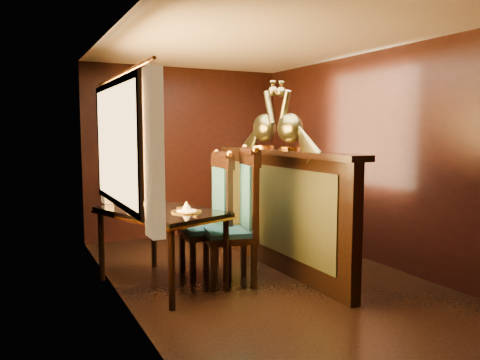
{
  "coord_description": "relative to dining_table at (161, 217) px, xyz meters",
  "views": [
    {
      "loc": [
        -2.4,
        -4.15,
        1.57
      ],
      "look_at": [
        -0.15,
        0.37,
        1.04
      ],
      "focal_mm": 35.0,
      "sensor_mm": 36.0,
      "label": 1
    }
  ],
  "objects": [
    {
      "name": "peacock_right",
      "position": [
        1.38,
        0.33,
        1.04
      ],
      "size": [
        0.25,
        0.66,
        0.78
      ],
      "primitive_type": null,
      "color": "#184935",
      "rests_on": "partition"
    },
    {
      "name": "ground",
      "position": [
        1.05,
        -0.35,
        -0.71
      ],
      "size": [
        5.0,
        5.0,
        0.0
      ],
      "primitive_type": "plane",
      "color": "black",
      "rests_on": "ground"
    },
    {
      "name": "partition",
      "position": [
        1.37,
        -0.05,
        0.0
      ],
      "size": [
        0.26,
        2.7,
        1.36
      ],
      "color": "black",
      "rests_on": "ground"
    },
    {
      "name": "chair_right",
      "position": [
        0.66,
        0.13,
        -0.0
      ],
      "size": [
        0.52,
        0.55,
        1.36
      ],
      "rotation": [
        0.0,
        0.0,
        -0.06
      ],
      "color": "black",
      "rests_on": "ground"
    },
    {
      "name": "chair_left",
      "position": [
        0.78,
        -0.26,
        0.03
      ],
      "size": [
        0.61,
        0.63,
        1.43
      ],
      "rotation": [
        0.0,
        0.0,
        -0.21
      ],
      "color": "black",
      "rests_on": "ground"
    },
    {
      "name": "room_shell",
      "position": [
        0.97,
        -0.33,
        0.87
      ],
      "size": [
        3.04,
        5.04,
        2.52
      ],
      "color": "black",
      "rests_on": "ground"
    },
    {
      "name": "dining_table",
      "position": [
        0.0,
        0.0,
        0.0
      ],
      "size": [
        1.2,
        1.52,
        0.98
      ],
      "rotation": [
        0.0,
        0.0,
        0.34
      ],
      "color": "black",
      "rests_on": "ground"
    },
    {
      "name": "peacock_left",
      "position": [
        1.38,
        -0.22,
        1.03
      ],
      "size": [
        0.24,
        0.64,
        0.76
      ],
      "primitive_type": null,
      "color": "#184935",
      "rests_on": "partition"
    }
  ]
}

